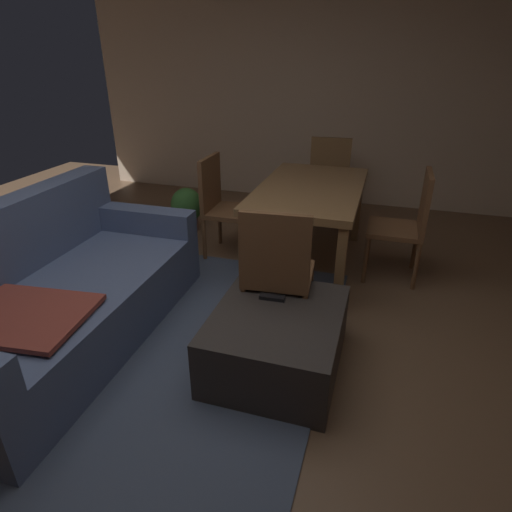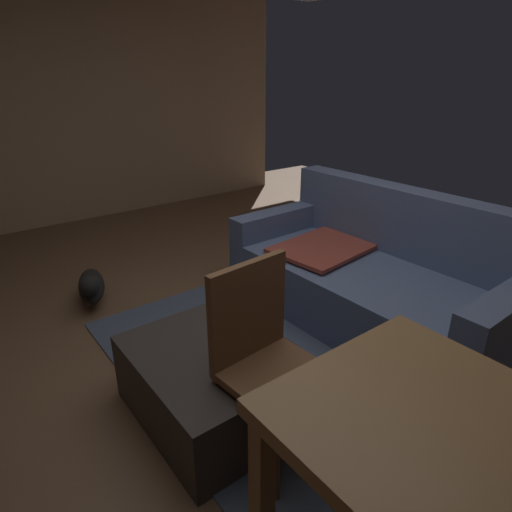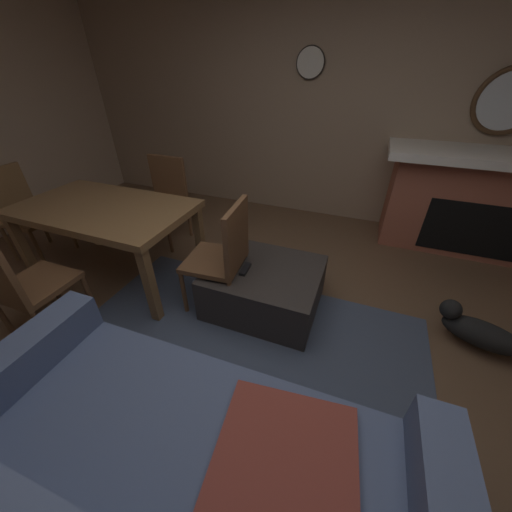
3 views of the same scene
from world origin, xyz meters
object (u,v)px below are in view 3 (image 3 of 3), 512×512
object	(u,v)px
dining_table	(105,215)
dining_chair_south	(165,196)
tv_remote	(245,269)
ottoman_coffee_table	(264,288)
dining_chair_north	(18,282)
wall_clock	(310,63)
fireplace	(475,202)
small_dog	(478,331)
dining_chair_east	(22,209)
dining_chair_west	(224,253)
round_wall_mirror	(509,101)
couch	(174,493)

from	to	relation	value
dining_table	dining_chair_south	bearing A→B (deg)	-90.00
tv_remote	dining_chair_south	world-z (taller)	dining_chair_south
ottoman_coffee_table	dining_chair_north	world-z (taller)	dining_chair_north
tv_remote	wall_clock	world-z (taller)	wall_clock
fireplace	ottoman_coffee_table	distance (m)	2.47
small_dog	ottoman_coffee_table	bearing A→B (deg)	4.94
ottoman_coffee_table	wall_clock	bearing A→B (deg)	-84.00
tv_remote	fireplace	bearing A→B (deg)	-139.40
dining_chair_south	dining_chair_east	xyz separation A→B (m)	(1.14, 0.83, 0.00)
dining_chair_west	dining_chair_south	bearing A→B (deg)	-35.49
dining_chair_east	round_wall_mirror	bearing A→B (deg)	-154.02
ottoman_coffee_table	dining_chair_west	xyz separation A→B (m)	(0.31, 0.09, 0.33)
couch	tv_remote	world-z (taller)	couch
round_wall_mirror	couch	size ratio (longest dim) A/B	0.29
dining_chair_west	small_dog	xyz separation A→B (m)	(-1.88, -0.22, -0.36)
tv_remote	dining_chair_north	distance (m)	1.56
fireplace	dining_chair_east	distance (m)	4.69
ottoman_coffee_table	dining_chair_east	world-z (taller)	dining_chair_east
fireplace	ottoman_coffee_table	xyz separation A→B (m)	(1.74, 1.72, -0.34)
tv_remote	dining_chair_north	world-z (taller)	dining_chair_north
tv_remote	dining_chair_north	xyz separation A→B (m)	(1.31, 0.85, 0.12)
couch	tv_remote	bearing A→B (deg)	-78.72
round_wall_mirror	couch	xyz separation A→B (m)	(1.59, 3.48, -1.14)
dining_chair_south	dining_chair_north	bearing A→B (deg)	90.04
wall_clock	dining_chair_east	bearing A→B (deg)	41.53
dining_table	small_dog	size ratio (longest dim) A/B	2.65
tv_remote	dining_table	xyz separation A→B (m)	(1.31, 0.02, 0.26)
dining_table	dining_chair_north	xyz separation A→B (m)	(-0.00, 0.82, -0.13)
ottoman_coffee_table	dining_chair_west	distance (m)	0.46
dining_table	dining_chair_north	size ratio (longest dim) A/B	1.61
ottoman_coffee_table	dining_table	distance (m)	1.52
round_wall_mirror	wall_clock	xyz separation A→B (m)	(1.95, 0.00, 0.31)
round_wall_mirror	dining_chair_north	xyz separation A→B (m)	(3.18, 2.93, -0.93)
wall_clock	round_wall_mirror	bearing A→B (deg)	-180.00
fireplace	ottoman_coffee_table	size ratio (longest dim) A/B	2.16
round_wall_mirror	dining_chair_south	xyz separation A→B (m)	(3.18, 1.28, -0.93)
couch	dining_chair_south	distance (m)	2.72
wall_clock	couch	bearing A→B (deg)	95.79
small_dog	fireplace	bearing A→B (deg)	-95.81
small_dog	dining_table	bearing A→B (deg)	4.39
ottoman_coffee_table	wall_clock	world-z (taller)	wall_clock
round_wall_mirror	dining_chair_west	bearing A→B (deg)	45.76
dining_chair_north	wall_clock	bearing A→B (deg)	-112.90
fireplace	dining_chair_north	world-z (taller)	fireplace
small_dog	wall_clock	xyz separation A→B (m)	(1.78, -1.87, 1.60)
round_wall_mirror	couch	bearing A→B (deg)	65.40
ottoman_coffee_table	dining_chair_west	bearing A→B (deg)	16.15
fireplace	dining_chair_east	xyz separation A→B (m)	(4.33, 1.82, -0.01)
dining_chair_south	dining_chair_west	distance (m)	1.40
ottoman_coffee_table	dining_chair_west	size ratio (longest dim) A/B	0.96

